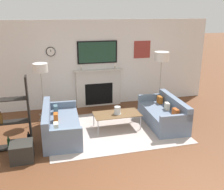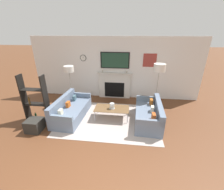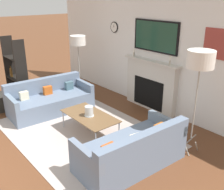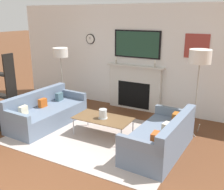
{
  "view_description": "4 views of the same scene",
  "coord_description": "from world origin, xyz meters",
  "px_view_note": "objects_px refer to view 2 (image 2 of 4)",
  "views": [
    {
      "loc": [
        -1.66,
        -3.05,
        2.92
      ],
      "look_at": [
        -0.03,
        3.05,
        0.9
      ],
      "focal_mm": 42.0,
      "sensor_mm": 36.0,
      "label": 1
    },
    {
      "loc": [
        0.64,
        -1.59,
        2.9
      ],
      "look_at": [
        0.06,
        3.32,
        0.76
      ],
      "focal_mm": 24.0,
      "sensor_mm": 36.0,
      "label": 2
    },
    {
      "loc": [
        3.89,
        0.4,
        2.59
      ],
      "look_at": [
        0.29,
        3.42,
        0.78
      ],
      "focal_mm": 42.0,
      "sensor_mm": 36.0,
      "label": 3
    },
    {
      "loc": [
        2.64,
        -1.32,
        2.44
      ],
      "look_at": [
        0.0,
        3.57,
        0.73
      ],
      "focal_mm": 42.0,
      "sensor_mm": 36.0,
      "label": 4
    }
  ],
  "objects_px": {
    "ottoman": "(34,125)",
    "floor_lamp_right": "(160,68)",
    "couch_left": "(71,110)",
    "coffee_table": "(112,109)",
    "floor_lamp_left": "(69,70)",
    "hurricane_candle": "(112,106)",
    "couch_right": "(149,115)",
    "shelf_unit": "(36,102)"
  },
  "relations": [
    {
      "from": "couch_right",
      "to": "hurricane_candle",
      "type": "height_order",
      "value": "couch_right"
    },
    {
      "from": "couch_left",
      "to": "ottoman",
      "type": "distance_m",
      "value": 1.24
    },
    {
      "from": "shelf_unit",
      "to": "coffee_table",
      "type": "bearing_deg",
      "value": 9.72
    },
    {
      "from": "couch_right",
      "to": "coffee_table",
      "type": "xyz_separation_m",
      "value": [
        -1.28,
        0.1,
        0.11
      ]
    },
    {
      "from": "couch_left",
      "to": "coffee_table",
      "type": "height_order",
      "value": "couch_left"
    },
    {
      "from": "coffee_table",
      "to": "shelf_unit",
      "type": "relative_size",
      "value": 0.74
    },
    {
      "from": "hurricane_candle",
      "to": "floor_lamp_right",
      "type": "xyz_separation_m",
      "value": [
        1.63,
        0.99,
        1.15
      ]
    },
    {
      "from": "shelf_unit",
      "to": "floor_lamp_left",
      "type": "bearing_deg",
      "value": 64.23
    },
    {
      "from": "hurricane_candle",
      "to": "floor_lamp_left",
      "type": "xyz_separation_m",
      "value": [
        -1.84,
        0.99,
        1.0
      ]
    },
    {
      "from": "shelf_unit",
      "to": "couch_right",
      "type": "bearing_deg",
      "value": 5.02
    },
    {
      "from": "hurricane_candle",
      "to": "shelf_unit",
      "type": "relative_size",
      "value": 0.12
    },
    {
      "from": "couch_left",
      "to": "coffee_table",
      "type": "relative_size",
      "value": 1.6
    },
    {
      "from": "ottoman",
      "to": "couch_left",
      "type": "bearing_deg",
      "value": 47.79
    },
    {
      "from": "coffee_table",
      "to": "couch_left",
      "type": "bearing_deg",
      "value": -176.45
    },
    {
      "from": "couch_right",
      "to": "hurricane_candle",
      "type": "xyz_separation_m",
      "value": [
        -1.28,
        0.08,
        0.22
      ]
    },
    {
      "from": "floor_lamp_left",
      "to": "hurricane_candle",
      "type": "bearing_deg",
      "value": -28.37
    },
    {
      "from": "couch_left",
      "to": "hurricane_candle",
      "type": "distance_m",
      "value": 1.5
    },
    {
      "from": "couch_right",
      "to": "ottoman",
      "type": "distance_m",
      "value": 3.71
    },
    {
      "from": "hurricane_candle",
      "to": "floor_lamp_left",
      "type": "bearing_deg",
      "value": 151.63
    },
    {
      "from": "couch_right",
      "to": "floor_lamp_left",
      "type": "relative_size",
      "value": 1.1
    },
    {
      "from": "coffee_table",
      "to": "ottoman",
      "type": "relative_size",
      "value": 2.63
    },
    {
      "from": "couch_left",
      "to": "ottoman",
      "type": "bearing_deg",
      "value": -132.21
    },
    {
      "from": "couch_right",
      "to": "shelf_unit",
      "type": "height_order",
      "value": "shelf_unit"
    },
    {
      "from": "floor_lamp_left",
      "to": "ottoman",
      "type": "relative_size",
      "value": 3.58
    },
    {
      "from": "couch_left",
      "to": "shelf_unit",
      "type": "bearing_deg",
      "value": -161.89
    },
    {
      "from": "couch_right",
      "to": "shelf_unit",
      "type": "distance_m",
      "value": 3.83
    },
    {
      "from": "coffee_table",
      "to": "floor_lamp_left",
      "type": "height_order",
      "value": "floor_lamp_left"
    },
    {
      "from": "hurricane_candle",
      "to": "shelf_unit",
      "type": "bearing_deg",
      "value": -170.64
    },
    {
      "from": "floor_lamp_left",
      "to": "couch_right",
      "type": "bearing_deg",
      "value": -19.03
    },
    {
      "from": "floor_lamp_right",
      "to": "ottoman",
      "type": "height_order",
      "value": "floor_lamp_right"
    },
    {
      "from": "couch_right",
      "to": "floor_lamp_right",
      "type": "height_order",
      "value": "floor_lamp_right"
    },
    {
      "from": "couch_left",
      "to": "couch_right",
      "type": "distance_m",
      "value": 2.76
    },
    {
      "from": "coffee_table",
      "to": "floor_lamp_left",
      "type": "xyz_separation_m",
      "value": [
        -1.83,
        0.98,
        1.1
      ]
    },
    {
      "from": "couch_left",
      "to": "hurricane_candle",
      "type": "relative_size",
      "value": 9.78
    },
    {
      "from": "couch_right",
      "to": "floor_lamp_right",
      "type": "relative_size",
      "value": 1.0
    },
    {
      "from": "hurricane_candle",
      "to": "ottoman",
      "type": "height_order",
      "value": "hurricane_candle"
    },
    {
      "from": "couch_right",
      "to": "floor_lamp_right",
      "type": "xyz_separation_m",
      "value": [
        0.36,
        1.07,
        1.37
      ]
    },
    {
      "from": "couch_left",
      "to": "shelf_unit",
      "type": "relative_size",
      "value": 1.18
    },
    {
      "from": "hurricane_candle",
      "to": "floor_lamp_right",
      "type": "height_order",
      "value": "floor_lamp_right"
    },
    {
      "from": "ottoman",
      "to": "floor_lamp_left",
      "type": "bearing_deg",
      "value": 76.41
    },
    {
      "from": "couch_left",
      "to": "shelf_unit",
      "type": "xyz_separation_m",
      "value": [
        -1.03,
        -0.34,
        0.46
      ]
    },
    {
      "from": "ottoman",
      "to": "floor_lamp_right",
      "type": "bearing_deg",
      "value": 26.72
    }
  ]
}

